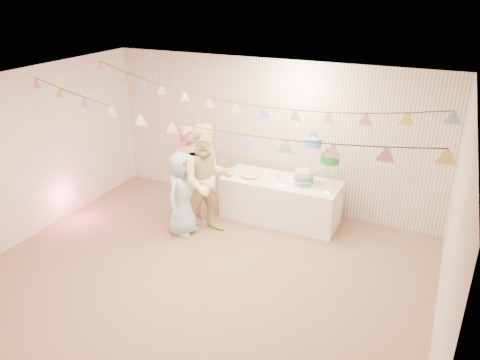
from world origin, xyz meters
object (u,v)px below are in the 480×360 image
at_px(table, 281,200).
at_px(person_adult_b, 207,180).
at_px(cake_stand, 316,159).
at_px(person_child, 183,193).
at_px(person_adult_a, 191,174).

xyz_separation_m(table, person_adult_b, (-0.90, -0.90, 0.54)).
distance_m(cake_stand, person_adult_b, 1.75).
bearing_deg(person_adult_b, person_child, 161.12).
distance_m(table, person_child, 1.67).
bearing_deg(person_adult_a, table, -25.71).
xyz_separation_m(cake_stand, person_adult_b, (-1.45, -0.95, -0.26)).
bearing_deg(table, person_adult_b, -135.08).
bearing_deg(cake_stand, person_adult_a, -161.67).
xyz_separation_m(person_adult_a, person_child, (0.12, -0.48, -0.14)).
relative_size(table, person_adult_a, 1.18).
xyz_separation_m(cake_stand, person_child, (-1.80, -1.11, -0.48)).
bearing_deg(cake_stand, person_adult_b, -146.86).
height_order(table, person_child, person_child).
relative_size(cake_stand, person_child, 0.60).
height_order(cake_stand, person_child, cake_stand).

